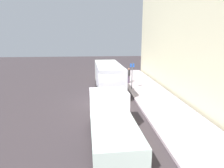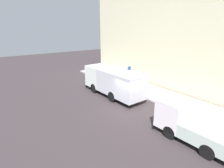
{
  "view_description": "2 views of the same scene",
  "coord_description": "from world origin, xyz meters",
  "px_view_note": "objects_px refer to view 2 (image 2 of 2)",
  "views": [
    {
      "loc": [
        -0.45,
        -15.72,
        5.38
      ],
      "look_at": [
        1.15,
        1.57,
        1.18
      ],
      "focal_mm": 31.36,
      "sensor_mm": 36.0,
      "label": 1
    },
    {
      "loc": [
        -9.6,
        -11.2,
        6.92
      ],
      "look_at": [
        0.7,
        2.98,
        1.39
      ],
      "focal_mm": 28.9,
      "sensor_mm": 36.0,
      "label": 2
    }
  ],
  "objects_px": {
    "large_utility_truck": "(113,81)",
    "pedestrian_walking": "(115,76)",
    "street_sign_post": "(129,76)",
    "small_flatbed_truck": "(194,125)"
  },
  "relations": [
    {
      "from": "large_utility_truck",
      "to": "pedestrian_walking",
      "type": "relative_size",
      "value": 4.42
    },
    {
      "from": "pedestrian_walking",
      "to": "street_sign_post",
      "type": "height_order",
      "value": "street_sign_post"
    },
    {
      "from": "large_utility_truck",
      "to": "small_flatbed_truck",
      "type": "distance_m",
      "value": 9.34
    },
    {
      "from": "large_utility_truck",
      "to": "street_sign_post",
      "type": "bearing_deg",
      "value": 2.16
    },
    {
      "from": "large_utility_truck",
      "to": "pedestrian_walking",
      "type": "distance_m",
      "value": 4.01
    },
    {
      "from": "large_utility_truck",
      "to": "pedestrian_walking",
      "type": "xyz_separation_m",
      "value": [
        2.57,
        3.02,
        -0.55
      ]
    },
    {
      "from": "street_sign_post",
      "to": "pedestrian_walking",
      "type": "bearing_deg",
      "value": 86.58
    },
    {
      "from": "small_flatbed_truck",
      "to": "street_sign_post",
      "type": "bearing_deg",
      "value": 70.65
    },
    {
      "from": "pedestrian_walking",
      "to": "street_sign_post",
      "type": "distance_m",
      "value": 2.94
    },
    {
      "from": "small_flatbed_truck",
      "to": "pedestrian_walking",
      "type": "bearing_deg",
      "value": 73.71
    }
  ]
}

